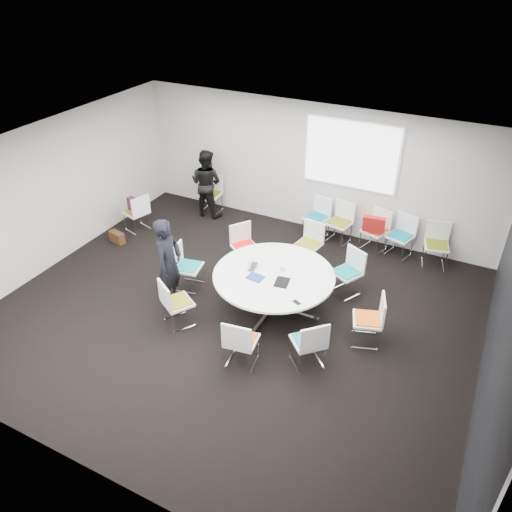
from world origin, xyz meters
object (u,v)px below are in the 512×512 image
at_px(chair_back_d, 399,243).
at_px(chair_ring_h, 308,350).
at_px(chair_back_c, 374,238).
at_px(person_main, 169,264).
at_px(chair_ring_e, 189,275).
at_px(maroon_bag, 135,205).
at_px(chair_back_b, 339,230).
at_px(chair_person_back, 211,201).
at_px(brown_bag, 117,237).
at_px(conference_table, 274,284).
at_px(person_back, 206,183).
at_px(chair_ring_d, 245,254).
at_px(chair_ring_b, 346,280).
at_px(laptop, 255,267).
at_px(chair_ring_g, 241,349).
at_px(chair_back_a, 316,225).
at_px(chair_ring_a, 367,328).
at_px(chair_ring_f, 178,311).
at_px(chair_back_e, 435,253).
at_px(cup, 282,268).
at_px(chair_ring_c, 308,252).
at_px(chair_spare_left, 138,219).

bearing_deg(chair_back_d, chair_ring_h, 99.89).
height_order(chair_back_c, person_main, person_main).
xyz_separation_m(chair_ring_e, maroon_bag, (-2.23, 1.32, 0.34)).
bearing_deg(chair_ring_e, chair_ring_h, 61.26).
distance_m(chair_ring_e, chair_ring_h, 2.86).
relative_size(chair_back_b, chair_person_back, 1.00).
bearing_deg(brown_bag, conference_table, -7.97).
height_order(chair_ring_e, person_back, person_back).
height_order(conference_table, chair_ring_d, chair_ring_d).
relative_size(chair_ring_b, laptop, 3.00).
bearing_deg(brown_bag, chair_ring_d, 8.16).
bearing_deg(chair_ring_g, brown_bag, 145.89).
bearing_deg(chair_back_a, chair_back_d, -164.96).
xyz_separation_m(chair_back_d, person_back, (-4.46, -0.20, 0.52)).
xyz_separation_m(person_back, brown_bag, (-1.06, -2.00, -0.67)).
xyz_separation_m(chair_ring_a, chair_ring_f, (-2.95, -1.00, 0.00)).
bearing_deg(chair_back_e, person_back, -11.80).
bearing_deg(laptop, chair_back_e, -55.14).
bearing_deg(chair_ring_e, cup, 88.51).
relative_size(conference_table, chair_person_back, 2.36).
xyz_separation_m(chair_ring_e, chair_ring_h, (2.73, -0.88, 0.00)).
relative_size(chair_back_a, chair_person_back, 1.00).
relative_size(conference_table, chair_ring_d, 2.36).
bearing_deg(chair_back_c, chair_person_back, 19.58).
relative_size(chair_ring_g, chair_back_e, 1.00).
height_order(chair_ring_a, chair_back_a, same).
relative_size(chair_ring_b, cup, 9.78).
height_order(chair_back_a, person_back, person_back).
height_order(chair_person_back, maroon_bag, chair_person_back).
bearing_deg(chair_ring_f, chair_back_a, 106.91).
xyz_separation_m(conference_table, chair_ring_f, (-1.25, -1.10, -0.25)).
bearing_deg(person_back, conference_table, 138.71).
xyz_separation_m(conference_table, chair_back_c, (1.03, 2.76, -0.25)).
xyz_separation_m(chair_ring_d, chair_ring_h, (2.12, -1.98, 0.00)).
bearing_deg(person_main, chair_ring_g, -119.93).
xyz_separation_m(chair_ring_b, chair_ring_c, (-0.99, 0.60, 0.00)).
bearing_deg(person_main, chair_ring_c, -42.93).
bearing_deg(chair_ring_e, chair_ring_f, 12.67).
bearing_deg(conference_table, chair_ring_g, -84.45).
xyz_separation_m(chair_back_e, chair_person_back, (-5.18, -0.00, 0.00)).
xyz_separation_m(chair_ring_c, chair_spare_left, (-3.89, -0.43, 0.00)).
relative_size(conference_table, chair_ring_g, 2.36).
bearing_deg(cup, chair_ring_b, 43.10).
height_order(chair_ring_e, chair_spare_left, same).
xyz_separation_m(chair_spare_left, cup, (3.97, -1.03, 0.50)).
bearing_deg(person_back, chair_ring_a, 150.02).
bearing_deg(chair_person_back, chair_ring_e, 109.65).
height_order(chair_ring_f, chair_back_a, same).
bearing_deg(maroon_bag, chair_back_d, 16.02).
xyz_separation_m(chair_ring_b, chair_back_a, (-1.24, 1.73, 0.00)).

